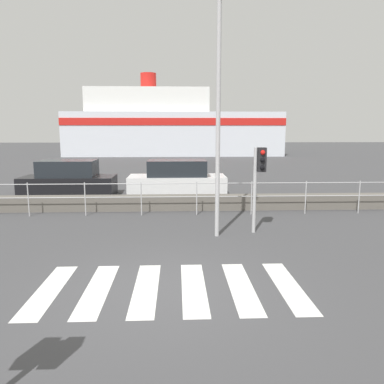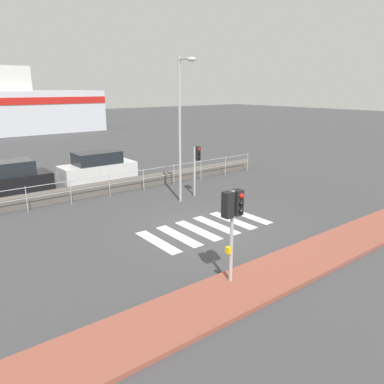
{
  "view_description": "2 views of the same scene",
  "coord_description": "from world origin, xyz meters",
  "px_view_note": "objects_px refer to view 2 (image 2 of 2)",
  "views": [
    {
      "loc": [
        0.27,
        -6.66,
        2.95
      ],
      "look_at": [
        0.63,
        2.0,
        1.5
      ],
      "focal_mm": 35.0,
      "sensor_mm": 36.0,
      "label": 1
    },
    {
      "loc": [
        -8.6,
        -10.3,
        5.2
      ],
      "look_at": [
        0.17,
        1.0,
        1.2
      ],
      "focal_mm": 35.0,
      "sensor_mm": 36.0,
      "label": 2
    }
  ],
  "objects_px": {
    "parked_car_black": "(9,179)",
    "parked_car_white": "(98,167)",
    "traffic_light_near": "(232,213)",
    "streetlamp": "(182,116)",
    "traffic_light_far": "(196,160)"
  },
  "relations": [
    {
      "from": "traffic_light_far",
      "to": "streetlamp",
      "type": "bearing_deg",
      "value": -157.29
    },
    {
      "from": "traffic_light_near",
      "to": "parked_car_white",
      "type": "height_order",
      "value": "traffic_light_near"
    },
    {
      "from": "traffic_light_near",
      "to": "parked_car_black",
      "type": "height_order",
      "value": "traffic_light_near"
    },
    {
      "from": "traffic_light_far",
      "to": "traffic_light_near",
      "type": "bearing_deg",
      "value": -122.48
    },
    {
      "from": "parked_car_white",
      "to": "traffic_light_near",
      "type": "bearing_deg",
      "value": -99.92
    },
    {
      "from": "traffic_light_far",
      "to": "streetlamp",
      "type": "relative_size",
      "value": 0.38
    },
    {
      "from": "traffic_light_near",
      "to": "streetlamp",
      "type": "bearing_deg",
      "value": 63.06
    },
    {
      "from": "parked_car_black",
      "to": "parked_car_white",
      "type": "height_order",
      "value": "parked_car_black"
    },
    {
      "from": "traffic_light_far",
      "to": "streetlamp",
      "type": "xyz_separation_m",
      "value": [
        -1.22,
        -0.51,
        2.2
      ]
    },
    {
      "from": "streetlamp",
      "to": "parked_car_white",
      "type": "bearing_deg",
      "value": 98.96
    },
    {
      "from": "traffic_light_near",
      "to": "traffic_light_far",
      "type": "distance_m",
      "value": 8.85
    },
    {
      "from": "traffic_light_far",
      "to": "parked_car_white",
      "type": "bearing_deg",
      "value": 109.72
    },
    {
      "from": "streetlamp",
      "to": "traffic_light_near",
      "type": "bearing_deg",
      "value": -116.94
    },
    {
      "from": "traffic_light_far",
      "to": "parked_car_white",
      "type": "height_order",
      "value": "traffic_light_far"
    },
    {
      "from": "streetlamp",
      "to": "parked_car_white",
      "type": "relative_size",
      "value": 1.49
    }
  ]
}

